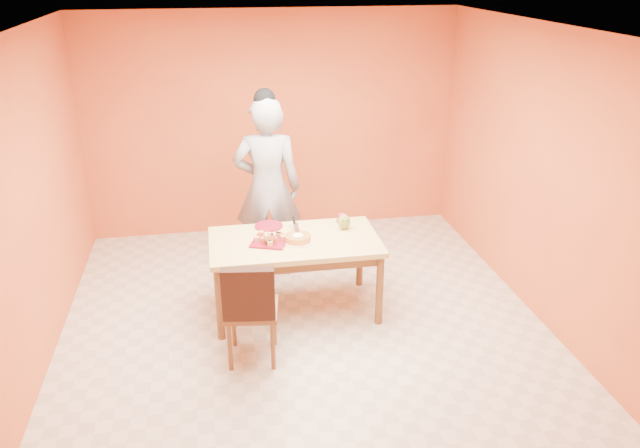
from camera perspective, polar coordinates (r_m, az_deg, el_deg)
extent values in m
plane|color=beige|center=(5.93, -1.31, -9.62)|extent=(5.00, 5.00, 0.00)
plane|color=silver|center=(5.02, -1.59, 17.29)|extent=(5.00, 5.00, 0.00)
plane|color=#DB6532|center=(7.70, -4.34, 9.07)|extent=(4.50, 0.00, 4.50)
plane|color=#DB6532|center=(5.48, -25.35, 0.99)|extent=(0.00, 5.00, 5.00)
plane|color=#DB6532|center=(6.07, 20.10, 3.84)|extent=(0.00, 5.00, 5.00)
cube|color=tan|center=(5.91, -2.34, -1.65)|extent=(1.60, 0.90, 0.05)
cube|color=brown|center=(5.94, -2.32, -2.31)|extent=(1.48, 0.78, 0.10)
cylinder|color=brown|center=(5.70, -9.17, -7.28)|extent=(0.07, 0.07, 0.71)
cylinder|color=brown|center=(6.38, -9.38, -3.78)|extent=(0.07, 0.07, 0.71)
cylinder|color=brown|center=(5.88, 5.46, -6.05)|extent=(0.07, 0.07, 0.71)
cylinder|color=brown|center=(6.55, 3.67, -2.79)|extent=(0.07, 0.07, 0.71)
imported|color=gray|center=(6.61, -4.82, 3.28)|extent=(0.76, 0.54, 1.95)
cube|color=maroon|center=(5.85, -4.61, -1.60)|extent=(0.41, 0.41, 0.02)
cylinder|color=maroon|center=(6.19, -4.71, -0.18)|extent=(0.36, 0.36, 0.02)
cylinder|color=white|center=(5.84, -2.03, -1.61)|extent=(0.37, 0.37, 0.01)
cylinder|color=orange|center=(5.83, -2.04, -1.30)|extent=(0.31, 0.31, 0.06)
cube|color=white|center=(5.98, -2.20, -0.29)|extent=(0.06, 0.23, 0.01)
ellipsoid|color=olive|center=(6.09, 2.22, 0.17)|extent=(0.13, 0.11, 0.15)
cylinder|color=#D11F7B|center=(6.27, 2.02, 0.53)|extent=(0.08, 0.08, 0.09)
cylinder|color=#33200E|center=(6.28, 1.94, 0.28)|extent=(0.11, 0.11, 0.03)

